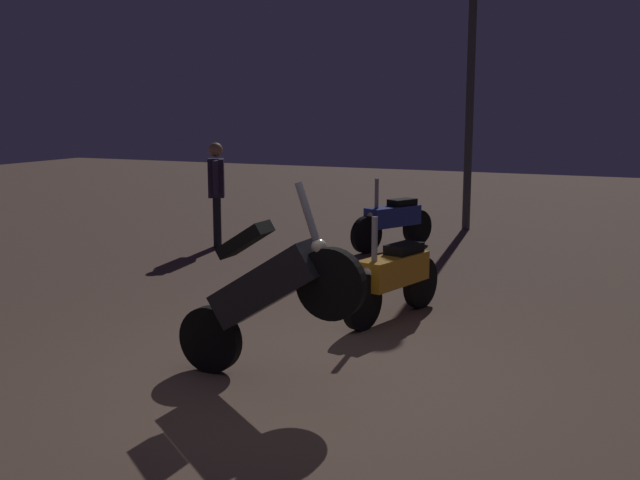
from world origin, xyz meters
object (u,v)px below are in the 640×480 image
(motorcycle_blue_parked_left, at_px, (393,221))
(person_bystander_far, at_px, (216,186))
(streetlamp_near, at_px, (472,32))
(motorcycle_black_foreground, at_px, (267,292))
(motorcycle_orange_parked_right, at_px, (393,277))

(motorcycle_blue_parked_left, distance_m, person_bystander_far, 2.78)
(person_bystander_far, bearing_deg, streetlamp_near, -162.73)
(motorcycle_blue_parked_left, bearing_deg, motorcycle_black_foreground, 35.48)
(motorcycle_orange_parked_right, bearing_deg, streetlamp_near, -159.10)
(motorcycle_black_foreground, height_order, motorcycle_blue_parked_left, motorcycle_black_foreground)
(motorcycle_blue_parked_left, height_order, motorcycle_orange_parked_right, same)
(person_bystander_far, bearing_deg, motorcycle_black_foreground, 96.01)
(motorcycle_black_foreground, distance_m, person_bystander_far, 6.08)
(motorcycle_blue_parked_left, xyz_separation_m, person_bystander_far, (-2.54, -0.98, 0.53))
(person_bystander_far, distance_m, streetlamp_near, 5.17)
(motorcycle_black_foreground, bearing_deg, streetlamp_near, 93.98)
(motorcycle_blue_parked_left, height_order, person_bystander_far, person_bystander_far)
(motorcycle_orange_parked_right, distance_m, streetlamp_near, 6.79)
(person_bystander_far, bearing_deg, motorcycle_blue_parked_left, 171.51)
(motorcycle_black_foreground, height_order, motorcycle_orange_parked_right, motorcycle_black_foreground)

